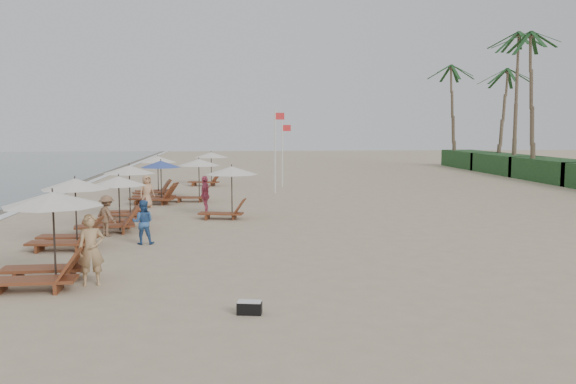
{
  "coord_description": "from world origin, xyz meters",
  "views": [
    {
      "loc": [
        -1.38,
        -19.29,
        3.89
      ],
      "look_at": [
        1.0,
        4.77,
        1.3
      ],
      "focal_mm": 37.8,
      "sensor_mm": 36.0,
      "label": 1
    }
  ],
  "objects": [
    {
      "name": "beachgoer_near",
      "position": [
        -4.76,
        -4.22,
        0.89
      ],
      "size": [
        0.72,
        0.56,
        1.77
      ],
      "primitive_type": "imported",
      "rotation": [
        0.0,
        0.0,
        0.22
      ],
      "color": "tan",
      "rests_on": "ground"
    },
    {
      "name": "lounger_station_0",
      "position": [
        -5.92,
        -4.14,
        1.12
      ],
      "size": [
        2.81,
        2.43,
        2.33
      ],
      "color": "brown",
      "rests_on": "ground"
    },
    {
      "name": "beachgoer_far_a",
      "position": [
        -2.42,
        7.81,
        0.87
      ],
      "size": [
        0.49,
        1.05,
        1.74
      ],
      "primitive_type": "imported",
      "rotation": [
        0.0,
        0.0,
        4.65
      ],
      "color": "#D05375",
      "rests_on": "ground"
    },
    {
      "name": "flag_pole_near",
      "position": [
        1.41,
        16.34,
        2.72
      ],
      "size": [
        0.59,
        0.08,
        4.93
      ],
      "color": "silver",
      "rests_on": "ground"
    },
    {
      "name": "lounger_station_2",
      "position": [
        -5.78,
        3.83,
        0.92
      ],
      "size": [
        2.67,
        2.36,
        2.07
      ],
      "color": "brown",
      "rests_on": "ground"
    },
    {
      "name": "duffel_bag",
      "position": [
        -0.97,
        -6.95,
        0.14
      ],
      "size": [
        0.55,
        0.35,
        0.28
      ],
      "color": "black",
      "rests_on": "ground"
    },
    {
      "name": "foam_line",
      "position": [
        -11.2,
        10.0,
        0.01
      ],
      "size": [
        0.5,
        140.0,
        0.02
      ],
      "primitive_type": "cube",
      "color": "white",
      "rests_on": "ground"
    },
    {
      "name": "lounger_station_4",
      "position": [
        -5.13,
        12.17,
        0.95
      ],
      "size": [
        2.69,
        2.6,
        2.19
      ],
      "color": "brown",
      "rests_on": "ground"
    },
    {
      "name": "ground",
      "position": [
        0.0,
        0.0,
        0.0
      ],
      "size": [
        160.0,
        160.0,
        0.0
      ],
      "primitive_type": "plane",
      "color": "tan",
      "rests_on": "ground"
    },
    {
      "name": "inland_station_2",
      "position": [
        -2.75,
        21.33,
        1.34
      ],
      "size": [
        2.78,
        2.24,
        2.22
      ],
      "color": "brown",
      "rests_on": "ground"
    },
    {
      "name": "beachgoer_far_b",
      "position": [
        -5.32,
        10.42,
        0.79
      ],
      "size": [
        0.93,
        0.87,
        1.59
      ],
      "primitive_type": "imported",
      "rotation": [
        0.0,
        0.0,
        0.63
      ],
      "color": "tan",
      "rests_on": "ground"
    },
    {
      "name": "lounger_station_5",
      "position": [
        -5.59,
        15.48,
        1.08
      ],
      "size": [
        2.54,
        2.29,
        2.26
      ],
      "color": "brown",
      "rests_on": "ground"
    },
    {
      "name": "beachgoer_mid_b",
      "position": [
        -5.72,
        2.67,
        0.74
      ],
      "size": [
        1.06,
        1.06,
        1.48
      ],
      "primitive_type": "imported",
      "rotation": [
        0.0,
        0.0,
        2.36
      ],
      "color": "brown",
      "rests_on": "ground"
    },
    {
      "name": "inland_station_1",
      "position": [
        -3.09,
        12.71,
        1.46
      ],
      "size": [
        2.58,
        2.24,
        2.22
      ],
      "color": "brown",
      "rests_on": "ground"
    },
    {
      "name": "inland_station_0",
      "position": [
        -1.42,
        6.53,
        1.42
      ],
      "size": [
        2.65,
        2.24,
        2.22
      ],
      "color": "brown",
      "rests_on": "ground"
    },
    {
      "name": "lounger_station_3",
      "position": [
        -5.77,
        6.99,
        1.22
      ],
      "size": [
        2.43,
        2.2,
        2.27
      ],
      "color": "brown",
      "rests_on": "ground"
    },
    {
      "name": "beachgoer_mid_a",
      "position": [
        -4.23,
        1.04,
        0.74
      ],
      "size": [
        0.74,
        0.58,
        1.49
      ],
      "primitive_type": "imported",
      "rotation": [
        0.0,
        0.0,
        3.17
      ],
      "color": "#325C97",
      "rests_on": "ground"
    },
    {
      "name": "flag_pole_far",
      "position": [
        2.17,
        20.04,
        2.36
      ],
      "size": [
        0.59,
        0.08,
        4.24
      ],
      "color": "silver",
      "rests_on": "ground"
    },
    {
      "name": "lounger_station_1",
      "position": [
        -6.54,
        0.66,
        1.07
      ],
      "size": [
        2.59,
        2.17,
        2.25
      ],
      "color": "brown",
      "rests_on": "ground"
    }
  ]
}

